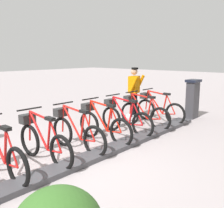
% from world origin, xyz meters
% --- Properties ---
extents(ground_plane, '(60.00, 60.00, 0.00)m').
position_xyz_m(ground_plane, '(0.00, 0.00, 0.00)').
color(ground_plane, '#AEA3A5').
extents(dock_rail_base, '(0.44, 9.18, 0.10)m').
position_xyz_m(dock_rail_base, '(0.00, 0.00, 0.05)').
color(dock_rail_base, '#47474C').
rests_on(dock_rail_base, ground).
extents(payment_kiosk, '(0.36, 0.52, 1.28)m').
position_xyz_m(payment_kiosk, '(0.05, -5.18, 0.67)').
color(payment_kiosk, '#38383D').
rests_on(payment_kiosk, ground).
extents(bike_docked_0, '(1.72, 0.54, 1.02)m').
position_xyz_m(bike_docked_0, '(0.63, -3.99, 0.43)').
color(bike_docked_0, black).
rests_on(bike_docked_0, ground).
extents(bike_docked_1, '(1.72, 0.54, 1.02)m').
position_xyz_m(bike_docked_1, '(0.63, -3.15, 0.43)').
color(bike_docked_1, black).
rests_on(bike_docked_1, ground).
extents(bike_docked_2, '(1.72, 0.54, 1.02)m').
position_xyz_m(bike_docked_2, '(0.63, -2.31, 0.43)').
color(bike_docked_2, black).
rests_on(bike_docked_2, ground).
extents(bike_docked_3, '(1.72, 0.54, 1.02)m').
position_xyz_m(bike_docked_3, '(0.63, -1.48, 0.43)').
color(bike_docked_3, black).
rests_on(bike_docked_3, ground).
extents(bike_docked_4, '(1.72, 0.54, 1.02)m').
position_xyz_m(bike_docked_4, '(0.63, -0.64, 0.43)').
color(bike_docked_4, black).
rests_on(bike_docked_4, ground).
extents(bike_docked_5, '(1.72, 0.54, 1.02)m').
position_xyz_m(bike_docked_5, '(0.63, 0.20, 0.43)').
color(bike_docked_5, black).
rests_on(bike_docked_5, ground).
extents(bike_docked_6, '(1.72, 0.54, 1.02)m').
position_xyz_m(bike_docked_6, '(0.63, 1.04, 0.43)').
color(bike_docked_6, black).
rests_on(bike_docked_6, ground).
extents(worker_near_rack, '(0.50, 0.68, 1.66)m').
position_xyz_m(worker_near_rack, '(1.59, -4.05, 0.91)').
color(worker_near_rack, white).
rests_on(worker_near_rack, ground).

